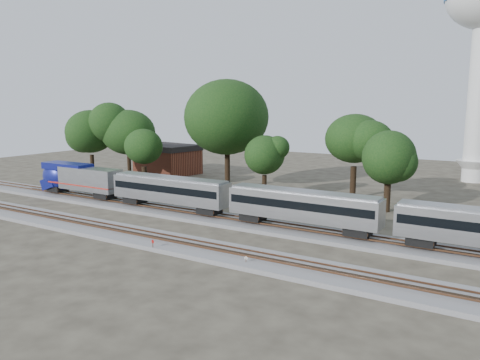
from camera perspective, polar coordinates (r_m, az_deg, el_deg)
name	(u,v)px	position (r m, az deg, el deg)	size (l,w,h in m)	color
ground	(182,232)	(49.24, -7.12, -6.36)	(160.00, 160.00, 0.00)	#383328
track_far	(214,218)	(53.86, -3.16, -4.70)	(160.00, 5.00, 0.73)	slate
track_near	(156,240)	(46.25, -10.21, -7.22)	(160.00, 5.00, 0.73)	slate
train	(304,205)	(48.01, 7.79, -3.08)	(83.55, 2.87, 4.23)	silver
switch_stand_red	(153,244)	(43.32, -10.58, -7.68)	(0.34, 0.13, 1.11)	#512D19
switch_stand_white	(246,260)	(38.89, 0.73, -9.74)	(0.27, 0.11, 0.88)	#512D19
switch_lever	(200,259)	(40.66, -4.85, -9.52)	(0.50, 0.30, 0.30)	#512D19
brick_building	(167,159)	(90.27, -8.85, 2.57)	(12.53, 9.76, 5.48)	brown
tree_0	(91,132)	(82.99, -17.75, 5.64)	(8.68, 8.68, 12.23)	black
tree_1	(128,132)	(79.33, -13.50, 5.67)	(8.67, 8.67, 12.22)	black
tree_2	(143,147)	(72.92, -11.69, 4.00)	(6.84, 6.84, 9.64)	black
tree_3	(227,117)	(72.16, -1.58, 7.66)	(11.32, 11.32, 15.96)	black
tree_4	(265,155)	(65.05, 3.02, 3.05)	(6.27, 6.27, 8.84)	black
tree_5	(355,139)	(66.68, 13.82, 4.92)	(8.58, 8.58, 12.09)	black
tree_6	(389,158)	(59.63, 17.71, 2.62)	(6.87, 6.87, 9.69)	black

